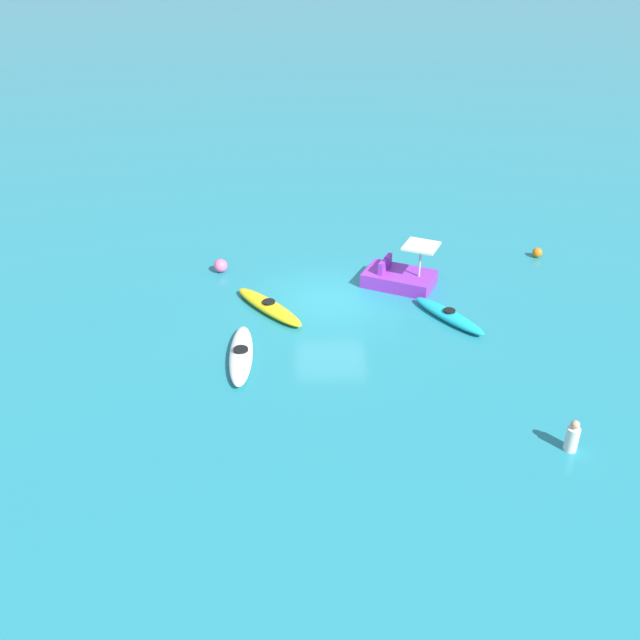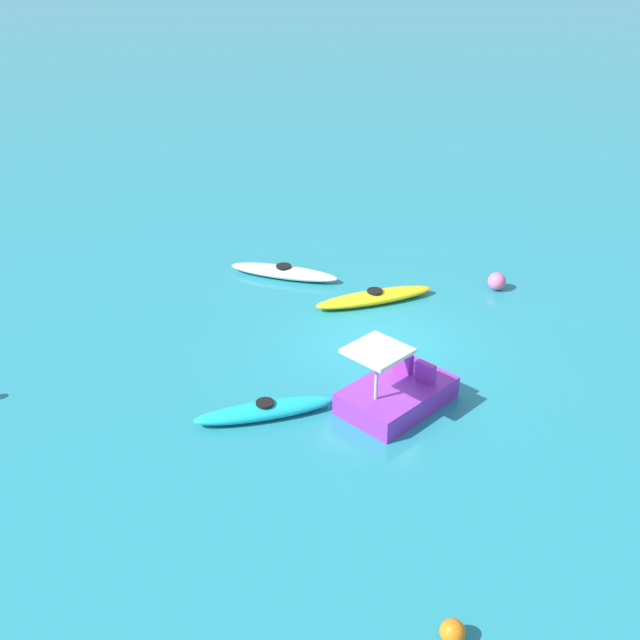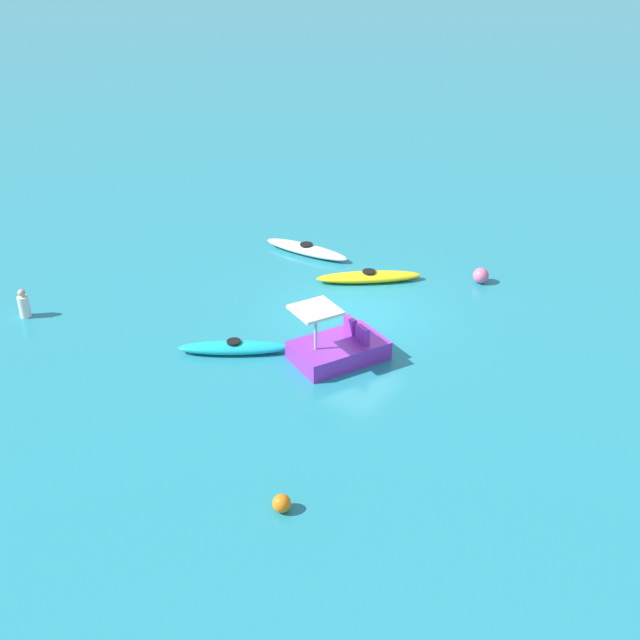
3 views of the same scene
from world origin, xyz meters
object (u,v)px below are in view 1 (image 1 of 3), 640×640
object	(u,v)px
buoy_pink	(221,266)
person_near_shore	(572,437)
kayak_white	(241,355)
kayak_yellow	(269,307)
pedal_boat_purple	(400,277)
kayak_cyan	(449,315)
buoy_orange	(537,252)

from	to	relation	value
buoy_pink	person_near_shore	bearing A→B (deg)	133.52
kayak_white	person_near_shore	bearing A→B (deg)	153.42
kayak_yellow	pedal_boat_purple	size ratio (longest dim) A/B	1.07
kayak_cyan	person_near_shore	xyz separation A→B (m)	(-1.80, 6.36, 0.22)
kayak_cyan	person_near_shore	world-z (taller)	person_near_shore
kayak_yellow	pedal_boat_purple	bearing A→B (deg)	-158.79
kayak_white	kayak_yellow	distance (m)	2.98
buoy_pink	person_near_shore	distance (m)	13.86
kayak_white	kayak_yellow	bearing A→B (deg)	-103.41
kayak_cyan	buoy_orange	size ratio (longest dim) A/B	7.38
pedal_boat_purple	person_near_shore	distance (m)	9.37
kayak_yellow	buoy_pink	bearing A→B (deg)	-57.44
buoy_pink	kayak_yellow	bearing A→B (deg)	122.56
kayak_yellow	person_near_shore	size ratio (longest dim) A/B	3.42
kayak_yellow	pedal_boat_purple	distance (m)	4.87
kayak_white	buoy_pink	world-z (taller)	buoy_pink
kayak_cyan	buoy_orange	bearing A→B (deg)	-132.00
pedal_boat_purple	buoy_orange	distance (m)	6.01
kayak_yellow	buoy_pink	world-z (taller)	buoy_pink
kayak_white	buoy_pink	size ratio (longest dim) A/B	6.49
buoy_pink	buoy_orange	size ratio (longest dim) A/B	1.32
kayak_white	pedal_boat_purple	size ratio (longest dim) A/B	1.16
kayak_yellow	buoy_orange	xyz separation A→B (m)	(-10.11, -4.03, 0.03)
kayak_yellow	kayak_cyan	size ratio (longest dim) A/B	1.08
buoy_orange	pedal_boat_purple	bearing A→B (deg)	22.16
pedal_boat_purple	buoy_pink	size ratio (longest dim) A/B	5.62
buoy_orange	kayak_yellow	bearing A→B (deg)	21.74
kayak_white	buoy_orange	distance (m)	12.83
buoy_orange	person_near_shore	distance (m)	11.38
buoy_pink	buoy_orange	world-z (taller)	buoy_pink
buoy_orange	person_near_shore	bearing A→B (deg)	77.49
kayak_yellow	kayak_white	bearing A→B (deg)	76.59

